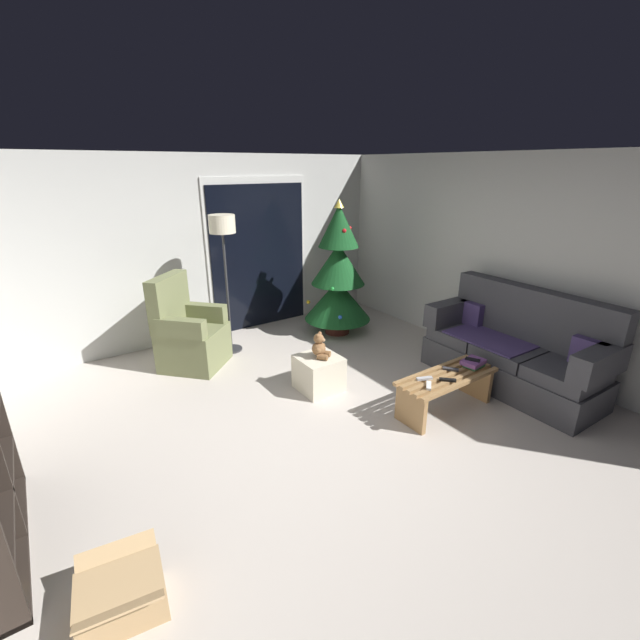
# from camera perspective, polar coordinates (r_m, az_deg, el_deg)

# --- Properties ---
(ground_plane) EXTENTS (7.00, 7.00, 0.00)m
(ground_plane) POSITION_cam_1_polar(r_m,az_deg,el_deg) (4.03, 1.01, -15.45)
(ground_plane) COLOR #BCB2A8
(wall_back) EXTENTS (5.72, 0.12, 2.50)m
(wall_back) POSITION_cam_1_polar(r_m,az_deg,el_deg) (6.13, -16.01, 9.07)
(wall_back) COLOR beige
(wall_back) RESTS_ON ground
(wall_right) EXTENTS (0.12, 6.00, 2.50)m
(wall_right) POSITION_cam_1_polar(r_m,az_deg,el_deg) (5.58, 25.92, 6.78)
(wall_right) COLOR beige
(wall_right) RESTS_ON ground
(patio_door_frame) EXTENTS (1.60, 0.02, 2.20)m
(patio_door_frame) POSITION_cam_1_polar(r_m,az_deg,el_deg) (6.42, -8.25, 8.75)
(patio_door_frame) COLOR silver
(patio_door_frame) RESTS_ON ground
(patio_door_glass) EXTENTS (1.50, 0.02, 2.10)m
(patio_door_glass) POSITION_cam_1_polar(r_m,az_deg,el_deg) (6.42, -8.16, 8.28)
(patio_door_glass) COLOR black
(patio_door_glass) RESTS_ON ground
(couch) EXTENTS (0.83, 1.96, 1.08)m
(couch) POSITION_cam_1_polar(r_m,az_deg,el_deg) (5.21, 24.71, -3.78)
(couch) COLOR #3D3D42
(couch) RESTS_ON ground
(coffee_table) EXTENTS (1.10, 0.40, 0.40)m
(coffee_table) POSITION_cam_1_polar(r_m,az_deg,el_deg) (4.46, 16.60, -8.60)
(coffee_table) COLOR #9E7547
(coffee_table) RESTS_ON ground
(remote_graphite) EXTENTS (0.13, 0.15, 0.02)m
(remote_graphite) POSITION_cam_1_polar(r_m,az_deg,el_deg) (4.50, 17.16, -6.34)
(remote_graphite) COLOR #333338
(remote_graphite) RESTS_ON coffee_table
(remote_white) EXTENTS (0.15, 0.14, 0.02)m
(remote_white) POSITION_cam_1_polar(r_m,az_deg,el_deg) (4.13, 14.42, -8.54)
(remote_white) COLOR silver
(remote_white) RESTS_ON coffee_table
(remote_black) EXTENTS (0.14, 0.14, 0.02)m
(remote_black) POSITION_cam_1_polar(r_m,az_deg,el_deg) (4.28, 16.81, -7.72)
(remote_black) COLOR black
(remote_black) RESTS_ON coffee_table
(remote_silver) EXTENTS (0.16, 0.10, 0.02)m
(remote_silver) POSITION_cam_1_polar(r_m,az_deg,el_deg) (4.25, 13.87, -7.64)
(remote_silver) COLOR #ADADB2
(remote_silver) RESTS_ON coffee_table
(book_stack) EXTENTS (0.26, 0.20, 0.08)m
(book_stack) POSITION_cam_1_polar(r_m,az_deg,el_deg) (4.63, 19.93, -5.46)
(book_stack) COLOR #337042
(book_stack) RESTS_ON coffee_table
(cell_phone) EXTENTS (0.13, 0.16, 0.01)m
(cell_phone) POSITION_cam_1_polar(r_m,az_deg,el_deg) (4.61, 19.86, -5.03)
(cell_phone) COLOR black
(cell_phone) RESTS_ON book_stack
(christmas_tree) EXTENTS (0.96, 0.96, 1.93)m
(christmas_tree) POSITION_cam_1_polar(r_m,az_deg,el_deg) (6.06, 2.44, 5.89)
(christmas_tree) COLOR #4C1E19
(christmas_tree) RESTS_ON ground
(armchair) EXTENTS (0.97, 0.97, 1.13)m
(armchair) POSITION_cam_1_polar(r_m,az_deg,el_deg) (5.40, -17.20, -1.91)
(armchair) COLOR olive
(armchair) RESTS_ON ground
(floor_lamp) EXTENTS (0.32, 0.32, 1.78)m
(floor_lamp) POSITION_cam_1_polar(r_m,az_deg,el_deg) (5.43, -12.91, 10.72)
(floor_lamp) COLOR #2D2D30
(floor_lamp) RESTS_ON ground
(ottoman) EXTENTS (0.44, 0.44, 0.39)m
(ottoman) POSITION_cam_1_polar(r_m,az_deg,el_deg) (4.70, -0.17, -7.15)
(ottoman) COLOR beige
(ottoman) RESTS_ON ground
(teddy_bear_chestnut) EXTENTS (0.21, 0.22, 0.29)m
(teddy_bear_chestnut) POSITION_cam_1_polar(r_m,az_deg,el_deg) (4.56, -0.05, -3.66)
(teddy_bear_chestnut) COLOR brown
(teddy_bear_chestnut) RESTS_ON ottoman
(cardboard_box_open_near_shelf) EXTENTS (0.49, 0.54, 0.29)m
(cardboard_box_open_near_shelf) POSITION_cam_1_polar(r_m,az_deg,el_deg) (2.98, -25.10, -30.65)
(cardboard_box_open_near_shelf) COLOR tan
(cardboard_box_open_near_shelf) RESTS_ON ground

